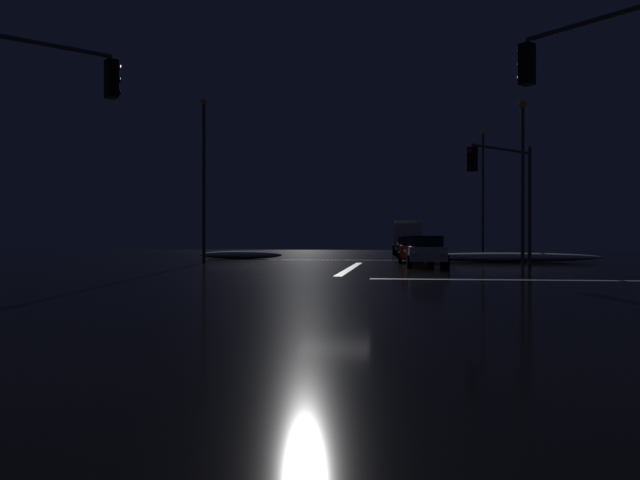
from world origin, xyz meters
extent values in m
cube|color=black|center=(0.00, 0.00, -0.05)|extent=(120.00, 120.00, 0.10)
cube|color=white|center=(0.00, 8.03, 0.00)|extent=(0.35, 13.74, 0.01)
cube|color=yellow|center=(0.00, 19.63, 0.00)|extent=(22.00, 0.15, 0.01)
cube|color=white|center=(8.13, 0.00, 0.00)|extent=(13.74, 0.40, 0.01)
ellipsoid|color=white|center=(-8.83, 21.06, 0.29)|extent=(6.02, 1.50, 0.57)
ellipsoid|color=white|center=(8.83, 17.40, 0.29)|extent=(11.56, 1.50, 0.57)
cube|color=silver|center=(3.71, 10.09, 0.67)|extent=(1.80, 4.20, 0.70)
cube|color=black|center=(3.71, 10.29, 1.29)|extent=(1.60, 2.00, 0.55)
cylinder|color=black|center=(4.61, 8.54, 0.32)|extent=(0.22, 0.64, 0.64)
cylinder|color=black|center=(2.81, 8.54, 0.32)|extent=(0.22, 0.64, 0.64)
cylinder|color=black|center=(4.61, 11.64, 0.32)|extent=(0.22, 0.64, 0.64)
cylinder|color=black|center=(2.81, 11.64, 0.32)|extent=(0.22, 0.64, 0.64)
sphere|color=#F9EFC6|center=(4.36, 7.97, 0.72)|extent=(0.22, 0.22, 0.22)
sphere|color=#F9EFC6|center=(3.06, 7.97, 0.72)|extent=(0.22, 0.22, 0.22)
cube|color=maroon|center=(3.30, 15.86, 0.67)|extent=(1.80, 4.20, 0.70)
cube|color=black|center=(3.30, 16.06, 1.29)|extent=(1.60, 2.00, 0.55)
cylinder|color=black|center=(4.20, 14.31, 0.32)|extent=(0.22, 0.64, 0.64)
cylinder|color=black|center=(2.40, 14.31, 0.32)|extent=(0.22, 0.64, 0.64)
cylinder|color=black|center=(4.20, 17.41, 0.32)|extent=(0.22, 0.64, 0.64)
cylinder|color=black|center=(2.40, 17.41, 0.32)|extent=(0.22, 0.64, 0.64)
sphere|color=#F9EFC6|center=(3.95, 13.74, 0.72)|extent=(0.22, 0.22, 0.22)
sphere|color=#F9EFC6|center=(2.65, 13.74, 0.72)|extent=(0.22, 0.22, 0.22)
cube|color=navy|center=(3.65, 22.43, 0.67)|extent=(1.80, 4.20, 0.70)
cube|color=black|center=(3.65, 22.63, 1.29)|extent=(1.60, 2.00, 0.55)
cylinder|color=black|center=(4.55, 20.88, 0.32)|extent=(0.22, 0.64, 0.64)
cylinder|color=black|center=(2.75, 20.88, 0.32)|extent=(0.22, 0.64, 0.64)
cylinder|color=black|center=(4.55, 23.98, 0.32)|extent=(0.22, 0.64, 0.64)
cylinder|color=black|center=(2.75, 23.98, 0.32)|extent=(0.22, 0.64, 0.64)
sphere|color=#F9EFC6|center=(4.30, 20.31, 0.72)|extent=(0.22, 0.22, 0.22)
sphere|color=#F9EFC6|center=(3.00, 20.31, 0.72)|extent=(0.22, 0.22, 0.22)
cube|color=slate|center=(3.11, 27.73, 0.67)|extent=(1.80, 4.20, 0.70)
cube|color=black|center=(3.11, 27.93, 1.29)|extent=(1.60, 2.00, 0.55)
cylinder|color=black|center=(4.01, 26.18, 0.32)|extent=(0.22, 0.64, 0.64)
cylinder|color=black|center=(2.21, 26.18, 0.32)|extent=(0.22, 0.64, 0.64)
cylinder|color=black|center=(4.01, 29.28, 0.32)|extent=(0.22, 0.64, 0.64)
cylinder|color=black|center=(2.21, 29.28, 0.32)|extent=(0.22, 0.64, 0.64)
sphere|color=#F9EFC6|center=(3.76, 25.61, 0.72)|extent=(0.22, 0.22, 0.22)
sphere|color=#F9EFC6|center=(2.46, 25.61, 0.72)|extent=(0.22, 0.22, 0.22)
cube|color=beige|center=(3.15, 32.51, 1.63)|extent=(2.40, 2.20, 2.30)
cube|color=silver|center=(3.15, 37.01, 1.78)|extent=(2.40, 5.00, 2.60)
cylinder|color=black|center=(4.35, 33.11, 0.48)|extent=(0.28, 0.96, 0.96)
cylinder|color=black|center=(1.95, 33.11, 0.48)|extent=(0.28, 0.96, 0.96)
cylinder|color=black|center=(4.35, 37.81, 0.48)|extent=(0.28, 0.96, 0.96)
cylinder|color=black|center=(1.95, 37.81, 0.48)|extent=(0.28, 0.96, 0.96)
sphere|color=#F9EFC6|center=(4.00, 31.36, 1.03)|extent=(0.26, 0.26, 0.26)
sphere|color=#F9EFC6|center=(2.30, 31.36, 1.03)|extent=(0.26, 0.26, 0.26)
cylinder|color=#4C4C51|center=(8.43, 8.43, 2.88)|extent=(0.18, 0.18, 5.77)
cylinder|color=#4C4C51|center=(6.93, 6.93, 5.47)|extent=(3.09, 3.09, 0.12)
cube|color=black|center=(5.43, 5.43, 4.84)|extent=(0.46, 0.46, 1.05)
sphere|color=red|center=(5.32, 5.32, 5.19)|extent=(0.22, 0.22, 0.22)
sphere|color=black|center=(5.32, 5.32, 4.84)|extent=(0.22, 0.22, 0.22)
sphere|color=black|center=(5.32, 5.32, 4.50)|extent=(0.22, 0.22, 0.22)
cylinder|color=#4C4C51|center=(-7.02, -7.02, 6.43)|extent=(2.92, 2.92, 0.12)
cube|color=black|center=(-5.60, -5.60, 5.81)|extent=(0.46, 0.46, 1.05)
sphere|color=red|center=(-5.49, -5.49, 6.15)|extent=(0.22, 0.22, 0.22)
sphere|color=black|center=(-5.49, -5.49, 5.81)|extent=(0.22, 0.22, 0.22)
sphere|color=black|center=(-5.49, -5.49, 5.46)|extent=(0.22, 0.22, 0.22)
cylinder|color=#4C4C51|center=(6.97, -6.97, 6.48)|extent=(3.02, 3.02, 0.12)
cube|color=black|center=(5.50, -5.50, 5.85)|extent=(0.46, 0.46, 1.05)
sphere|color=red|center=(5.39, -5.39, 6.20)|extent=(0.22, 0.22, 0.22)
sphere|color=black|center=(5.39, -5.39, 5.85)|extent=(0.22, 0.22, 0.22)
sphere|color=black|center=(5.39, -5.39, 5.51)|extent=(0.22, 0.22, 0.22)
cylinder|color=#424247|center=(-9.13, 13.63, 4.68)|extent=(0.20, 0.20, 9.36)
sphere|color=#F9AD47|center=(-9.13, 13.63, 9.54)|extent=(0.44, 0.44, 0.44)
cylinder|color=#424247|center=(9.13, 13.63, 4.36)|extent=(0.20, 0.20, 8.72)
sphere|color=#F9AD47|center=(9.13, 13.63, 8.90)|extent=(0.44, 0.44, 0.44)
cylinder|color=#424247|center=(9.13, 29.63, 4.91)|extent=(0.20, 0.20, 9.83)
sphere|color=#F9AD47|center=(9.13, 29.63, 10.01)|extent=(0.44, 0.44, 0.44)
camera|label=1|loc=(2.22, -21.76, 1.39)|focal=34.70mm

